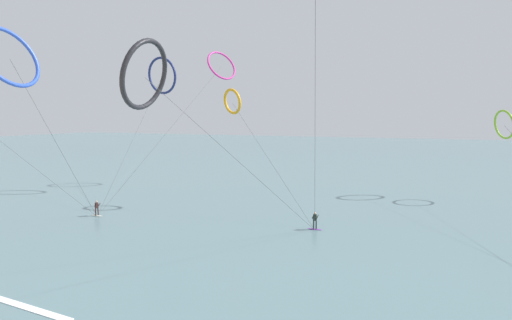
{
  "coord_description": "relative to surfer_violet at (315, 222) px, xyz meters",
  "views": [
    {
      "loc": [
        11.75,
        -8.31,
        10.99
      ],
      "look_at": [
        0.0,
        20.46,
        7.61
      ],
      "focal_mm": 28.39,
      "sensor_mm": 36.0,
      "label": 1
    }
  ],
  "objects": [
    {
      "name": "kite_lime",
      "position": [
        19.02,
        22.7,
        9.08
      ],
      "size": [
        3.51,
        45.63,
        11.86
      ],
      "rotation": [
        0.0,
        0.0,
        2.02
      ],
      "color": "#8CC62D",
      "rests_on": "ground"
    },
    {
      "name": "kite_cobalt",
      "position": [
        -19.0,
        -16.32,
        14.48
      ],
      "size": [
        5.75,
        15.02,
        17.64
      ],
      "rotation": [
        0.0,
        0.0,
        1.63
      ],
      "color": "#2647B7",
      "rests_on": "ground"
    },
    {
      "name": "surfer_ivory",
      "position": [
        -23.48,
        -3.83,
        0.0
      ],
      "size": [
        1.4,
        0.66,
        1.7
      ],
      "rotation": [
        0.0,
        0.0,
        1.25
      ],
      "color": "silver",
      "rests_on": "ground"
    },
    {
      "name": "sea_water",
      "position": [
        -2.59,
        76.27,
        -0.78
      ],
      "size": [
        400.0,
        200.0,
        0.08
      ],
      "primitive_type": "cube",
      "color": "slate",
      "rests_on": "ground"
    },
    {
      "name": "kite_amber",
      "position": [
        -12.27,
        7.36,
        11.93
      ],
      "size": [
        13.93,
        8.52,
        14.38
      ],
      "rotation": [
        0.0,
        0.0,
        2.68
      ],
      "color": "orange",
      "rests_on": "ground"
    },
    {
      "name": "surfer_violet",
      "position": [
        0.0,
        0.0,
        0.0
      ],
      "size": [
        1.4,
        0.61,
        1.7
      ],
      "rotation": [
        0.0,
        0.0,
        3.0
      ],
      "color": "purple",
      "rests_on": "ground"
    },
    {
      "name": "kite_magenta",
      "position": [
        -21.42,
        22.48,
        18.36
      ],
      "size": [
        4.84,
        29.36,
        21.64
      ],
      "rotation": [
        0.0,
        0.0,
        1.11
      ],
      "color": "#CC288E",
      "rests_on": "ground"
    },
    {
      "name": "kite_navy",
      "position": [
        -26.44,
        13.1,
        16.09
      ],
      "size": [
        5.73,
        17.91,
        19.64
      ],
      "rotation": [
        0.0,
        0.0,
        2.99
      ],
      "color": "navy",
      "rests_on": "ground"
    },
    {
      "name": "kite_charcoal",
      "position": [
        -7.49,
        -15.67,
        12.81
      ],
      "size": [
        8.4,
        18.05,
        15.94
      ],
      "rotation": [
        0.0,
        0.0,
        4.75
      ],
      "color": "black",
      "rests_on": "ground"
    }
  ]
}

